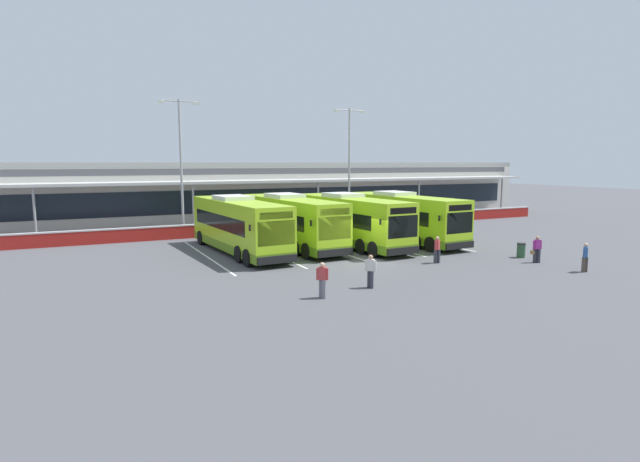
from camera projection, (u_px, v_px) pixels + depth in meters
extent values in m
plane|color=#4C4C51|center=(366.00, 261.00, 31.23)|extent=(200.00, 200.00, 0.00)
cube|color=beige|center=(235.00, 193.00, 54.84)|extent=(70.00, 10.00, 5.50)
cube|color=#19232D|center=(250.00, 200.00, 50.44)|extent=(66.00, 0.08, 2.20)
cube|color=#4C4C51|center=(250.00, 171.00, 50.05)|extent=(68.00, 0.08, 0.60)
cube|color=beige|center=(255.00, 181.00, 48.87)|extent=(67.00, 3.00, 0.24)
cube|color=gray|center=(234.00, 165.00, 54.44)|extent=(70.00, 10.00, 0.50)
cylinder|color=#999999|center=(35.00, 213.00, 39.90)|extent=(0.20, 0.20, 4.20)
cylinder|color=#999999|center=(193.00, 207.00, 45.36)|extent=(0.20, 0.20, 4.20)
cylinder|color=#999999|center=(318.00, 202.00, 50.81)|extent=(0.20, 0.20, 4.20)
cylinder|color=#999999|center=(419.00, 198.00, 56.27)|extent=(0.20, 0.20, 4.20)
cylinder|color=#999999|center=(502.00, 195.00, 61.73)|extent=(0.20, 0.20, 4.20)
cube|color=maroon|center=(278.00, 227.00, 44.04)|extent=(60.00, 0.36, 1.00)
cube|color=#B2B2B2|center=(278.00, 220.00, 43.96)|extent=(60.00, 0.40, 0.10)
cube|color=#9ED11E|center=(239.00, 225.00, 33.83)|extent=(3.24, 12.13, 3.19)
cube|color=#598419|center=(239.00, 244.00, 34.00)|extent=(3.27, 12.15, 0.56)
cube|color=black|center=(236.00, 220.00, 34.14)|extent=(3.13, 9.73, 0.96)
cube|color=black|center=(276.00, 233.00, 28.68)|extent=(2.31, 0.23, 1.40)
cube|color=black|center=(276.00, 215.00, 28.54)|extent=(2.05, 0.20, 0.40)
cube|color=silver|center=(233.00, 198.00, 34.46)|extent=(2.21, 2.91, 0.28)
cube|color=black|center=(277.00, 260.00, 28.79)|extent=(2.46, 0.30, 0.44)
cube|color=black|center=(296.00, 225.00, 29.65)|extent=(0.09, 0.12, 0.36)
cube|color=black|center=(250.00, 228.00, 28.22)|extent=(0.09, 0.12, 0.36)
cylinder|color=black|center=(232.00, 235.00, 38.56)|extent=(0.38, 1.06, 1.04)
cylinder|color=black|center=(201.00, 238.00, 37.38)|extent=(0.38, 1.06, 1.04)
cylinder|color=black|center=(275.00, 251.00, 31.84)|extent=(0.38, 1.06, 1.04)
cylinder|color=black|center=(239.00, 254.00, 30.67)|extent=(0.38, 1.06, 1.04)
cylinder|color=black|center=(285.00, 254.00, 30.64)|extent=(0.38, 1.06, 1.04)
cylinder|color=black|center=(248.00, 258.00, 29.46)|extent=(0.38, 1.06, 1.04)
cube|color=#9ED11E|center=(291.00, 221.00, 36.05)|extent=(3.24, 12.13, 3.19)
cube|color=#598419|center=(291.00, 239.00, 36.23)|extent=(3.27, 12.15, 0.56)
cube|color=black|center=(288.00, 217.00, 36.36)|extent=(3.13, 9.73, 0.96)
cube|color=black|center=(335.00, 228.00, 30.91)|extent=(2.31, 0.23, 1.40)
cube|color=black|center=(335.00, 212.00, 30.77)|extent=(2.05, 0.20, 0.40)
cube|color=silver|center=(285.00, 195.00, 36.68)|extent=(2.21, 2.91, 0.28)
cube|color=black|center=(335.00, 253.00, 31.01)|extent=(2.46, 0.30, 0.44)
cube|color=black|center=(352.00, 220.00, 31.88)|extent=(0.09, 0.12, 0.36)
cube|color=black|center=(311.00, 223.00, 30.45)|extent=(0.09, 0.12, 0.36)
cylinder|color=black|center=(279.00, 231.00, 40.78)|extent=(0.38, 1.06, 1.04)
cylinder|color=black|center=(251.00, 233.00, 39.61)|extent=(0.38, 1.06, 1.04)
cylinder|color=black|center=(328.00, 245.00, 34.07)|extent=(0.38, 1.06, 1.04)
cylinder|color=black|center=(297.00, 248.00, 32.89)|extent=(0.38, 1.06, 1.04)
cylinder|color=black|center=(339.00, 248.00, 32.86)|extent=(0.38, 1.06, 1.04)
cylinder|color=black|center=(307.00, 251.00, 31.69)|extent=(0.38, 1.06, 1.04)
cube|color=#9ED11E|center=(350.00, 220.00, 36.67)|extent=(3.24, 12.13, 3.19)
cube|color=#598419|center=(350.00, 238.00, 36.84)|extent=(3.27, 12.15, 0.56)
cube|color=black|center=(347.00, 216.00, 36.98)|extent=(3.13, 9.73, 0.96)
cube|color=black|center=(403.00, 227.00, 31.53)|extent=(2.31, 0.23, 1.40)
cube|color=black|center=(403.00, 211.00, 31.39)|extent=(2.05, 0.20, 0.40)
cube|color=silver|center=(343.00, 195.00, 37.30)|extent=(2.21, 2.91, 0.28)
cube|color=black|center=(403.00, 251.00, 31.63)|extent=(2.46, 0.30, 0.44)
cube|color=black|center=(417.00, 219.00, 32.50)|extent=(0.09, 0.12, 0.36)
cube|color=black|center=(380.00, 222.00, 31.07)|extent=(0.09, 0.12, 0.36)
cylinder|color=black|center=(332.00, 230.00, 41.40)|extent=(0.38, 1.06, 1.04)
cylinder|color=black|center=(306.00, 232.00, 40.23)|extent=(0.38, 1.06, 1.04)
cylinder|color=black|center=(390.00, 244.00, 34.69)|extent=(0.38, 1.06, 1.04)
cylinder|color=black|center=(361.00, 246.00, 33.51)|extent=(0.38, 1.06, 1.04)
cylinder|color=black|center=(403.00, 246.00, 33.48)|extent=(0.38, 1.06, 1.04)
cylinder|color=black|center=(374.00, 249.00, 32.31)|extent=(0.38, 1.06, 1.04)
cube|color=#9ED11E|center=(402.00, 217.00, 38.73)|extent=(3.24, 12.13, 3.19)
cube|color=#598419|center=(402.00, 234.00, 38.90)|extent=(3.27, 12.15, 0.56)
cube|color=black|center=(399.00, 213.00, 39.04)|extent=(3.13, 9.73, 0.96)
cube|color=black|center=(459.00, 223.00, 33.59)|extent=(2.31, 0.23, 1.40)
cube|color=black|center=(460.00, 208.00, 33.45)|extent=(2.05, 0.20, 0.40)
cube|color=silver|center=(394.00, 193.00, 39.36)|extent=(2.21, 2.91, 0.28)
cube|color=black|center=(460.00, 245.00, 33.69)|extent=(2.46, 0.30, 0.44)
cube|color=black|center=(471.00, 216.00, 34.56)|extent=(0.09, 0.12, 0.36)
cube|color=black|center=(439.00, 218.00, 33.13)|extent=(0.09, 0.12, 0.36)
cylinder|color=black|center=(379.00, 227.00, 43.46)|extent=(0.38, 1.06, 1.04)
cylinder|color=black|center=(355.00, 229.00, 42.29)|extent=(0.38, 1.06, 1.04)
cylinder|color=black|center=(443.00, 239.00, 36.74)|extent=(0.38, 1.06, 1.04)
cylinder|color=black|center=(417.00, 242.00, 35.57)|extent=(0.38, 1.06, 1.04)
cylinder|color=black|center=(457.00, 242.00, 35.54)|extent=(0.38, 1.06, 1.04)
cylinder|color=black|center=(431.00, 244.00, 34.37)|extent=(0.38, 1.06, 1.04)
cube|color=silver|center=(206.00, 256.00, 32.86)|extent=(0.14, 13.00, 0.01)
cube|color=silver|center=(267.00, 251.00, 34.71)|extent=(0.14, 13.00, 0.01)
cube|color=silver|center=(322.00, 247.00, 36.55)|extent=(0.14, 13.00, 0.01)
cube|color=silver|center=(372.00, 243.00, 38.40)|extent=(0.14, 13.00, 0.01)
cube|color=silver|center=(417.00, 239.00, 40.25)|extent=(0.14, 13.00, 0.01)
cube|color=#33333D|center=(535.00, 256.00, 30.73)|extent=(0.18, 0.21, 0.84)
cube|color=#33333D|center=(538.00, 256.00, 30.64)|extent=(0.18, 0.21, 0.84)
cube|color=#A32D89|center=(537.00, 244.00, 30.59)|extent=(0.39, 0.31, 0.56)
cube|color=#A32D89|center=(534.00, 245.00, 30.55)|extent=(0.11, 0.12, 0.54)
cube|color=#A32D89|center=(541.00, 245.00, 30.63)|extent=(0.11, 0.12, 0.54)
sphere|color=tan|center=(538.00, 238.00, 30.54)|extent=(0.22, 0.22, 0.22)
cube|color=olive|center=(532.00, 252.00, 30.62)|extent=(0.19, 0.30, 0.22)
cylinder|color=olive|center=(532.00, 249.00, 30.60)|extent=(0.02, 0.02, 0.16)
cube|color=slate|center=(321.00, 288.00, 22.71)|extent=(0.22, 0.23, 0.84)
cube|color=slate|center=(324.00, 289.00, 22.57)|extent=(0.22, 0.23, 0.84)
cube|color=#B23838|center=(322.00, 273.00, 22.55)|extent=(0.40, 0.37, 0.56)
cube|color=#B23838|center=(317.00, 274.00, 22.58)|extent=(0.13, 0.13, 0.54)
cube|color=#B23838|center=(327.00, 274.00, 22.52)|extent=(0.13, 0.13, 0.54)
sphere|color=tan|center=(322.00, 265.00, 22.49)|extent=(0.22, 0.22, 0.22)
cube|color=#4C4238|center=(583.00, 265.00, 28.02)|extent=(0.22, 0.23, 0.84)
cube|color=#4C4238|center=(586.00, 264.00, 28.09)|extent=(0.22, 0.23, 0.84)
cube|color=#2D5693|center=(586.00, 252.00, 27.96)|extent=(0.40, 0.37, 0.56)
cube|color=#2D5693|center=(585.00, 253.00, 27.78)|extent=(0.13, 0.13, 0.54)
cube|color=#2D5693|center=(586.00, 252.00, 28.15)|extent=(0.13, 0.13, 0.54)
sphere|color=tan|center=(586.00, 245.00, 27.91)|extent=(0.22, 0.22, 0.22)
cube|color=#33333D|center=(369.00, 279.00, 24.56)|extent=(0.22, 0.23, 0.84)
cube|color=#33333D|center=(372.00, 280.00, 24.41)|extent=(0.22, 0.23, 0.84)
cube|color=silver|center=(371.00, 265.00, 24.39)|extent=(0.40, 0.39, 0.56)
cube|color=silver|center=(366.00, 265.00, 24.45)|extent=(0.13, 0.13, 0.54)
cube|color=silver|center=(375.00, 266.00, 24.34)|extent=(0.13, 0.13, 0.54)
sphere|color=tan|center=(371.00, 257.00, 24.34)|extent=(0.22, 0.22, 0.22)
cube|color=#33333D|center=(435.00, 256.00, 30.51)|extent=(0.21, 0.23, 0.84)
cube|color=#33333D|center=(438.00, 256.00, 30.58)|extent=(0.21, 0.23, 0.84)
cube|color=#B23838|center=(437.00, 245.00, 30.45)|extent=(0.40, 0.36, 0.56)
cube|color=#B23838|center=(436.00, 246.00, 30.27)|extent=(0.13, 0.13, 0.54)
cube|color=#B23838|center=(439.00, 245.00, 30.64)|extent=(0.13, 0.13, 0.54)
sphere|color=tan|center=(437.00, 238.00, 30.40)|extent=(0.22, 0.22, 0.22)
cylinder|color=#9E9EA3|center=(181.00, 169.00, 41.29)|extent=(0.20, 0.20, 11.00)
cylinder|color=#9E9EA3|center=(179.00, 101.00, 40.58)|extent=(2.80, 0.10, 0.10)
cube|color=silver|center=(161.00, 102.00, 39.98)|extent=(0.44, 0.28, 0.20)
cube|color=silver|center=(196.00, 103.00, 41.21)|extent=(0.44, 0.28, 0.20)
cylinder|color=#9E9EA3|center=(349.00, 168.00, 48.29)|extent=(0.20, 0.20, 11.00)
cylinder|color=#9E9EA3|center=(350.00, 110.00, 47.58)|extent=(2.80, 0.10, 0.10)
cube|color=silver|center=(336.00, 111.00, 46.98)|extent=(0.44, 0.28, 0.20)
cube|color=silver|center=(362.00, 112.00, 48.21)|extent=(0.44, 0.28, 0.20)
cylinder|color=#2D5133|center=(521.00, 251.00, 32.35)|extent=(0.52, 0.52, 0.85)
cylinder|color=black|center=(521.00, 244.00, 32.29)|extent=(0.54, 0.54, 0.08)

